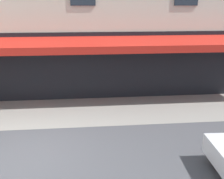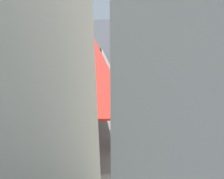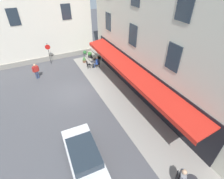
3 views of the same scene
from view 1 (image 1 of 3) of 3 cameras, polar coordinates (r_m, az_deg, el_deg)
The scene contains 2 objects.
ground_plane at distance 8.63m, azimuth -17.05°, elevation -13.66°, with size 70.00×70.00×0.00m, color #4C4C51.
sidewalk_cafe_terrace at distance 11.56m, azimuth 2.24°, elevation -4.32°, with size 20.50×3.20×0.01m, color gray.
Camera 1 is at (-1.78, 7.17, 4.46)m, focal length 41.88 mm.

